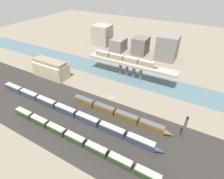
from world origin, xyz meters
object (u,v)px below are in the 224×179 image
train_yard_near (78,140)px  warehouse_building (51,69)px  train_on_bridge (125,59)px  train_yard_far (117,114)px  train_yard_mid (68,111)px  signal_tower (184,128)px

train_yard_near → warehouse_building: warehouse_building is taller
train_on_bridge → train_yard_far: 44.25m
train_yard_mid → signal_tower: (54.25, 12.90, 4.02)m
signal_tower → train_yard_near: bearing=-146.9°
train_on_bridge → train_yard_mid: bearing=-98.4°
train_yard_near → train_on_bridge: bearing=97.7°
train_yard_mid → signal_tower: 55.91m
train_yard_near → signal_tower: 46.02m
train_yard_far → signal_tower: 31.45m
train_on_bridge → signal_tower: size_ratio=3.77×
train_yard_far → train_yard_mid: bearing=-155.3°
train_yard_near → signal_tower: (38.39, 25.04, 4.12)m
warehouse_building → signal_tower: signal_tower is taller
train_yard_mid → warehouse_building: warehouse_building is taller
train_yard_far → warehouse_building: (-59.48, 14.23, 3.72)m
train_yard_far → signal_tower: size_ratio=4.46×
signal_tower → warehouse_building: bearing=172.5°
train_yard_far → warehouse_building: 61.28m
train_on_bridge → warehouse_building: size_ratio=1.83×
train_yard_mid → warehouse_building: 44.19m
train_yard_near → train_yard_mid: bearing=142.6°
train_yard_near → signal_tower: signal_tower is taller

